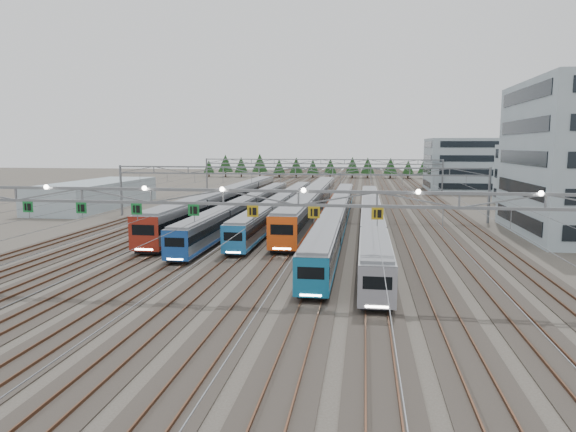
# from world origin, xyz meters

# --- Properties ---
(ground) EXTENTS (400.00, 400.00, 0.00)m
(ground) POSITION_xyz_m (0.00, 0.00, 0.00)
(ground) COLOR #47423A
(ground) RESTS_ON ground
(track_bed) EXTENTS (54.00, 260.00, 5.42)m
(track_bed) POSITION_xyz_m (0.00, 100.00, 1.49)
(track_bed) COLOR #2D2823
(track_bed) RESTS_ON ground
(train_a) EXTENTS (3.16, 64.72, 4.12)m
(train_a) POSITION_xyz_m (-11.25, 43.06, 2.31)
(train_a) COLOR black
(train_a) RESTS_ON ground
(train_b) EXTENTS (2.58, 59.66, 3.36)m
(train_b) POSITION_xyz_m (-6.75, 37.19, 1.93)
(train_b) COLOR black
(train_b) RESTS_ON ground
(train_c) EXTENTS (2.55, 59.17, 3.31)m
(train_c) POSITION_xyz_m (-2.25, 40.77, 1.90)
(train_c) COLOR black
(train_c) RESTS_ON ground
(train_d) EXTENTS (3.12, 62.71, 4.07)m
(train_d) POSITION_xyz_m (2.25, 44.45, 2.29)
(train_d) COLOR black
(train_d) RESTS_ON ground
(train_e) EXTENTS (2.58, 68.09, 3.36)m
(train_e) POSITION_xyz_m (6.75, 31.88, 1.93)
(train_e) COLOR black
(train_e) RESTS_ON ground
(train_f) EXTENTS (2.57, 65.29, 3.34)m
(train_f) POSITION_xyz_m (11.25, 28.57, 1.92)
(train_f) COLOR black
(train_f) RESTS_ON ground
(gantry_near) EXTENTS (56.36, 0.61, 8.08)m
(gantry_near) POSITION_xyz_m (-0.05, -0.12, 7.09)
(gantry_near) COLOR slate
(gantry_near) RESTS_ON ground
(gantry_mid) EXTENTS (56.36, 0.36, 8.00)m
(gantry_mid) POSITION_xyz_m (0.00, 40.00, 6.39)
(gantry_mid) COLOR slate
(gantry_mid) RESTS_ON ground
(gantry_far) EXTENTS (56.36, 0.36, 8.00)m
(gantry_far) POSITION_xyz_m (0.00, 85.00, 6.39)
(gantry_far) COLOR slate
(gantry_far) RESTS_ON ground
(depot_bldg_mid) EXTENTS (14.00, 16.00, 11.25)m
(depot_bldg_mid) POSITION_xyz_m (42.29, 60.94, 5.62)
(depot_bldg_mid) COLOR #8FA2AB
(depot_bldg_mid) RESTS_ON ground
(depot_bldg_north) EXTENTS (22.00, 18.00, 12.80)m
(depot_bldg_north) POSITION_xyz_m (36.65, 94.74, 6.40)
(depot_bldg_north) COLOR #8FA2AB
(depot_bldg_north) RESTS_ON ground
(west_shed) EXTENTS (10.00, 30.00, 4.61)m
(west_shed) POSITION_xyz_m (-37.67, 49.78, 2.31)
(west_shed) COLOR #8FA2AB
(west_shed) RESTS_ON ground
(treeline) EXTENTS (81.20, 5.60, 7.02)m
(treeline) POSITION_xyz_m (-7.20, 140.94, 4.23)
(treeline) COLOR #332114
(treeline) RESTS_ON ground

